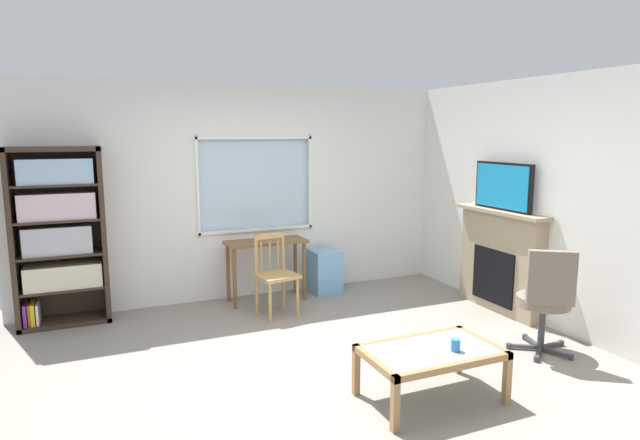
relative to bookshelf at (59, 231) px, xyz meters
The scene contains 12 objects.
ground 3.06m from the bookshelf, 45.98° to the right, with size 6.23×5.65×0.02m, color gray.
wall_back_with_window 2.03m from the bookshelf, ahead, with size 5.23×0.15×2.58m.
wall_right 5.14m from the bookshelf, 23.93° to the right, with size 0.12×4.85×2.58m, color silver.
bookshelf is the anchor object (origin of this frame).
desk_under_window 2.25m from the bookshelf, ahead, with size 0.96×0.40×0.74m.
wooden_chair 2.30m from the bookshelf, 16.14° to the right, with size 0.48×0.46×0.90m.
plastic_drawer_unit 3.08m from the bookshelf, ahead, with size 0.35×0.40×0.54m, color #72ADDB.
fireplace 4.79m from the bookshelf, 18.20° to the right, with size 0.26×1.26×1.16m.
tv 4.77m from the bookshelf, 18.27° to the right, with size 0.06×0.84×0.53m.
office_chair 4.84m from the bookshelf, 33.25° to the right, with size 0.62×0.62×1.00m.
coffee_table 3.97m from the bookshelf, 48.39° to the right, with size 1.02×0.62×0.41m.
sippy_cup 4.12m from the bookshelf, 47.87° to the right, with size 0.07×0.07×0.09m, color #337FD6.
Camera 1 is at (-1.70, -4.02, 2.01)m, focal length 30.11 mm.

